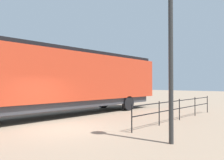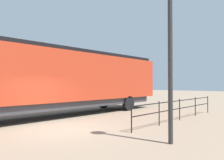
% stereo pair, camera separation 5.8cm
% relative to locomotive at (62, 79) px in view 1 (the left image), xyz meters
% --- Properties ---
extents(ground_plane, '(120.00, 120.00, 0.00)m').
position_rel_locomotive_xyz_m(ground_plane, '(3.50, -2.36, -2.37)').
color(ground_plane, '#84705B').
extents(locomotive, '(2.99, 17.82, 4.24)m').
position_rel_locomotive_xyz_m(locomotive, '(0.00, 0.00, 0.00)').
color(locomotive, red).
rests_on(locomotive, ground_plane).
extents(lamp_post, '(0.60, 0.60, 6.44)m').
position_rel_locomotive_xyz_m(lamp_post, '(8.27, -1.30, 2.45)').
color(lamp_post, '#2D2D2D').
rests_on(lamp_post, ground_plane).
extents(platform_fence, '(0.05, 8.86, 1.19)m').
position_rel_locomotive_xyz_m(platform_fence, '(6.27, 3.53, -1.59)').
color(platform_fence, black).
rests_on(platform_fence, ground_plane).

